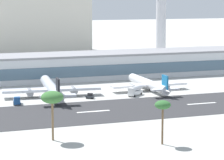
# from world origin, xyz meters

# --- Properties ---
(ground_plane) EXTENTS (1400.00, 1400.00, 0.00)m
(ground_plane) POSITION_xyz_m (0.00, 0.00, 0.00)
(ground_plane) COLOR #A8A8A3
(runway_strip) EXTENTS (800.00, 36.64, 0.08)m
(runway_strip) POSITION_xyz_m (0.00, 0.26, 0.04)
(runway_strip) COLOR #2D2D30
(runway_strip) RESTS_ON ground_plane
(runway_centreline_dash_4) EXTENTS (12.00, 1.20, 0.01)m
(runway_centreline_dash_4) POSITION_xyz_m (-1.19, 0.26, 0.09)
(runway_centreline_dash_4) COLOR white
(runway_centreline_dash_4) RESTS_ON runway_strip
(runway_centreline_dash_5) EXTENTS (12.00, 1.20, 0.01)m
(runway_centreline_dash_5) POSITION_xyz_m (41.56, 0.26, 0.09)
(runway_centreline_dash_5) COLOR white
(runway_centreline_dash_5) RESTS_ON runway_strip
(terminal_building) EXTENTS (210.39, 24.92, 12.44)m
(terminal_building) POSITION_xyz_m (12.23, 76.05, 6.22)
(terminal_building) COLOR silver
(terminal_building) RESTS_ON ground_plane
(control_tower) EXTENTS (11.58, 11.58, 49.25)m
(control_tower) POSITION_xyz_m (75.90, 114.08, 29.44)
(control_tower) COLOR silver
(control_tower) RESTS_ON ground_plane
(distant_hotel_block) EXTENTS (96.59, 33.06, 47.78)m
(distant_hotel_block) POSITION_xyz_m (9.06, 208.93, 23.89)
(distant_hotel_block) COLOR beige
(distant_hotel_block) RESTS_ON ground_plane
(airliner_black_tail_gate_0) EXTENTS (39.84, 49.26, 10.29)m
(airliner_black_tail_gate_0) POSITION_xyz_m (-8.79, 32.06, 3.28)
(airliner_black_tail_gate_0) COLOR silver
(airliner_black_tail_gate_0) RESTS_ON ground_plane
(airliner_blue_tail_gate_1) EXTENTS (33.78, 42.94, 8.96)m
(airliner_blue_tail_gate_1) POSITION_xyz_m (33.78, 31.98, 2.86)
(airliner_blue_tail_gate_1) COLOR silver
(airliner_blue_tail_gate_1) RESTS_ON ground_plane
(service_baggage_tug_0) EXTENTS (3.55, 3.14, 2.20)m
(service_baggage_tug_0) POSITION_xyz_m (4.68, 23.70, 1.05)
(service_baggage_tug_0) COLOR #2D3338
(service_baggage_tug_0) RESTS_ON ground_plane
(service_box_truck_1) EXTENTS (3.30, 6.25, 3.25)m
(service_box_truck_1) POSITION_xyz_m (-24.47, 22.20, 1.79)
(service_box_truck_1) COLOR #23569E
(service_box_truck_1) RESTS_ON ground_plane
(service_fuel_truck_2) EXTENTS (8.13, 7.53, 3.95)m
(service_fuel_truck_2) POSITION_xyz_m (24.02, 24.02, 2.03)
(service_fuel_truck_2) COLOR white
(service_fuel_truck_2) RESTS_ON ground_plane
(palm_tree_0) EXTENTS (6.34, 6.34, 14.04)m
(palm_tree_0) POSITION_xyz_m (-23.02, -31.93, 12.10)
(palm_tree_0) COLOR brown
(palm_tree_0) RESTS_ON ground_plane
(palm_tree_2) EXTENTS (4.39, 4.39, 12.21)m
(palm_tree_2) POSITION_xyz_m (4.31, -45.81, 10.64)
(palm_tree_2) COLOR brown
(palm_tree_2) RESTS_ON ground_plane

